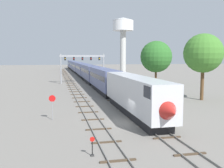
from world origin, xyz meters
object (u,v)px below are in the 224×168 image
passenger_train (82,69)px  signal_gantry (82,62)px  trackside_tree_mid (156,57)px  trackside_tree_left (203,53)px  switch_stand (92,149)px  water_tower (123,30)px  stop_sign (52,104)px

passenger_train → signal_gantry: size_ratio=11.96×
signal_gantry → trackside_tree_mid: trackside_tree_mid is taller
passenger_train → signal_gantry: 23.66m
signal_gantry → trackside_tree_left: 35.42m
signal_gantry → switch_stand: signal_gantry is taller
water_tower → switch_stand: size_ratio=16.58×
passenger_train → switch_stand: 75.14m
switch_stand → stop_sign: stop_sign is taller
stop_sign → trackside_tree_left: trackside_tree_left is taller
switch_stand → water_tower: bearing=73.6°
switch_stand → stop_sign: 12.13m
stop_sign → trackside_tree_left: 26.37m
trackside_tree_left → passenger_train: bearing=104.6°
passenger_train → trackside_tree_mid: size_ratio=12.79×
water_tower → trackside_tree_mid: (-3.80, -47.63, -11.66)m
trackside_tree_left → trackside_tree_mid: 25.56m
switch_stand → trackside_tree_left: (21.37, 20.17, 7.24)m
water_tower → trackside_tree_left: water_tower is taller
signal_gantry → water_tower: bearing=61.7°
signal_gantry → stop_sign: signal_gantry is taller
stop_sign → switch_stand: bearing=-76.1°
signal_gantry → stop_sign: 40.69m
stop_sign → trackside_tree_mid: trackside_tree_mid is taller
trackside_tree_left → water_tower: bearing=85.3°
water_tower → trackside_tree_mid: 49.18m
stop_sign → signal_gantry: bearing=79.0°
signal_gantry → trackside_tree_left: trackside_tree_left is taller
trackside_tree_mid → water_tower: bearing=85.4°
signal_gantry → trackside_tree_left: size_ratio=1.10×
signal_gantry → switch_stand: 51.95m
water_tower → stop_sign: bearing=-110.4°
passenger_train → trackside_tree_left: (14.27, -54.60, 5.14)m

